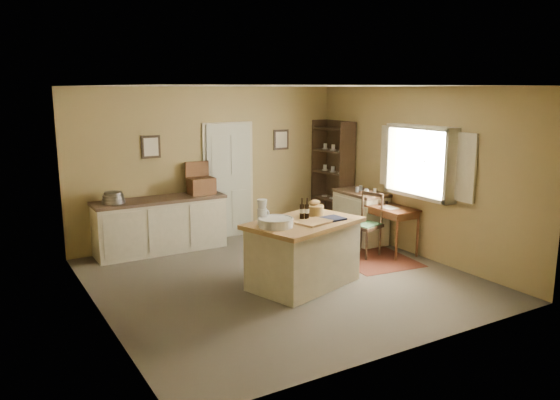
{
  "coord_description": "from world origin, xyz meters",
  "views": [
    {
      "loc": [
        -3.78,
        -6.35,
        2.68
      ],
      "look_at": [
        -0.02,
        0.03,
        1.15
      ],
      "focal_mm": 35.0,
      "sensor_mm": 36.0,
      "label": 1
    }
  ],
  "objects_px": {
    "work_island": "(303,251)",
    "writing_desk": "(391,213)",
    "desk_chair": "(364,226)",
    "right_cabinet": "(361,216)",
    "shelving_unit": "(335,175)",
    "sideboard": "(161,223)"
  },
  "relations": [
    {
      "from": "work_island",
      "to": "writing_desk",
      "type": "xyz_separation_m",
      "value": [
        2.07,
        0.55,
        0.18
      ]
    },
    {
      "from": "desk_chair",
      "to": "right_cabinet",
      "type": "height_order",
      "value": "desk_chair"
    },
    {
      "from": "work_island",
      "to": "writing_desk",
      "type": "distance_m",
      "value": 2.15
    },
    {
      "from": "writing_desk",
      "to": "shelving_unit",
      "type": "distance_m",
      "value": 1.83
    },
    {
      "from": "right_cabinet",
      "to": "writing_desk",
      "type": "bearing_deg",
      "value": -89.99
    },
    {
      "from": "right_cabinet",
      "to": "shelving_unit",
      "type": "distance_m",
      "value": 1.17
    },
    {
      "from": "desk_chair",
      "to": "shelving_unit",
      "type": "distance_m",
      "value": 1.89
    },
    {
      "from": "writing_desk",
      "to": "desk_chair",
      "type": "xyz_separation_m",
      "value": [
        -0.49,
        0.09,
        -0.17
      ]
    },
    {
      "from": "work_island",
      "to": "right_cabinet",
      "type": "bearing_deg",
      "value": 15.79
    },
    {
      "from": "sideboard",
      "to": "writing_desk",
      "type": "height_order",
      "value": "sideboard"
    },
    {
      "from": "sideboard",
      "to": "right_cabinet",
      "type": "distance_m",
      "value": 3.44
    },
    {
      "from": "desk_chair",
      "to": "work_island",
      "type": "bearing_deg",
      "value": -173.96
    },
    {
      "from": "sideboard",
      "to": "shelving_unit",
      "type": "distance_m",
      "value": 3.43
    },
    {
      "from": "writing_desk",
      "to": "shelving_unit",
      "type": "bearing_deg",
      "value": 85.08
    },
    {
      "from": "desk_chair",
      "to": "right_cabinet",
      "type": "bearing_deg",
      "value": 39.06
    },
    {
      "from": "work_island",
      "to": "desk_chair",
      "type": "bearing_deg",
      "value": 4.97
    },
    {
      "from": "work_island",
      "to": "shelving_unit",
      "type": "distance_m",
      "value": 3.27
    },
    {
      "from": "writing_desk",
      "to": "right_cabinet",
      "type": "distance_m",
      "value": 0.81
    },
    {
      "from": "writing_desk",
      "to": "shelving_unit",
      "type": "xyz_separation_m",
      "value": [
        0.15,
        1.79,
        0.37
      ]
    },
    {
      "from": "work_island",
      "to": "desk_chair",
      "type": "xyz_separation_m",
      "value": [
        1.58,
        0.64,
        0.02
      ]
    },
    {
      "from": "writing_desk",
      "to": "work_island",
      "type": "bearing_deg",
      "value": -165.25
    },
    {
      "from": "writing_desk",
      "to": "shelving_unit",
      "type": "relative_size",
      "value": 0.41
    }
  ]
}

